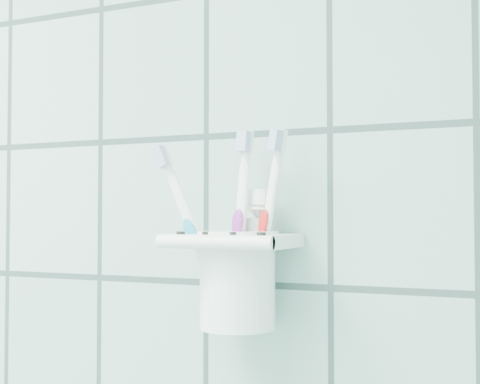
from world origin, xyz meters
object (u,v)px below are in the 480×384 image
object	(u,v)px
toothbrush_orange	(252,223)
holder_bracket	(234,242)
toothbrush_pink	(228,225)
toothpaste_tube	(253,245)
toothbrush_blue	(233,224)
cup	(237,276)

from	to	relation	value
toothbrush_orange	holder_bracket	bearing A→B (deg)	-110.45
toothbrush_pink	toothpaste_tube	world-z (taller)	toothbrush_pink
toothbrush_blue	toothbrush_orange	distance (m)	0.03
cup	toothpaste_tube	size ratio (longest dim) A/B	0.73
toothbrush_blue	toothbrush_orange	bearing A→B (deg)	75.93
holder_bracket	toothbrush_blue	size ratio (longest dim) A/B	0.62
holder_bracket	cup	size ratio (longest dim) A/B	1.22
toothbrush_blue	toothbrush_orange	xyz separation A→B (m)	(0.01, 0.02, 0.00)
toothbrush_orange	toothpaste_tube	world-z (taller)	toothbrush_orange
holder_bracket	toothbrush_orange	world-z (taller)	toothbrush_orange
toothbrush_pink	toothpaste_tube	bearing A→B (deg)	45.30
holder_bracket	cup	xyz separation A→B (m)	(0.00, 0.00, -0.04)
toothbrush_pink	toothpaste_tube	size ratio (longest dim) A/B	1.40
toothbrush_pink	toothbrush_blue	xyz separation A→B (m)	(0.00, 0.00, 0.00)
cup	toothbrush_pink	world-z (taller)	toothbrush_pink
cup	toothbrush_orange	xyz separation A→B (m)	(0.01, 0.01, 0.06)
holder_bracket	toothbrush_pink	distance (m)	0.02
toothbrush_pink	toothpaste_tube	distance (m)	0.03
holder_bracket	toothpaste_tube	bearing A→B (deg)	10.24
cup	toothbrush_orange	distance (m)	0.06
holder_bracket	toothbrush_orange	size ratio (longest dim) A/B	0.62
toothbrush_orange	toothbrush_pink	bearing A→B (deg)	-91.36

